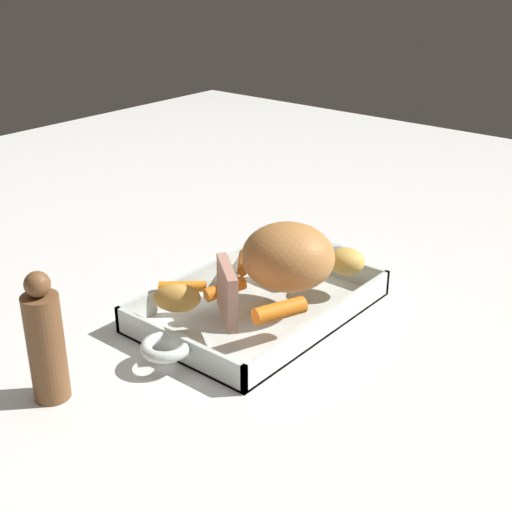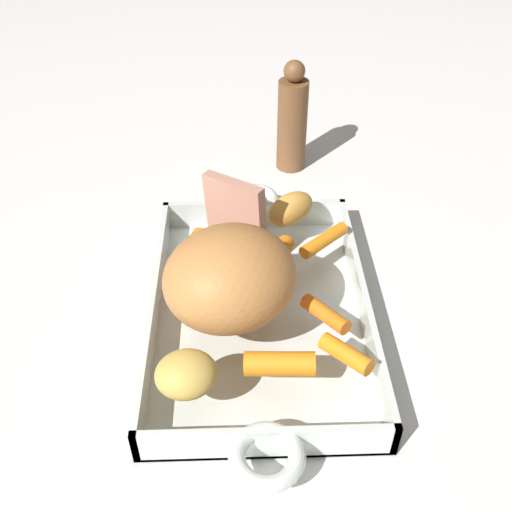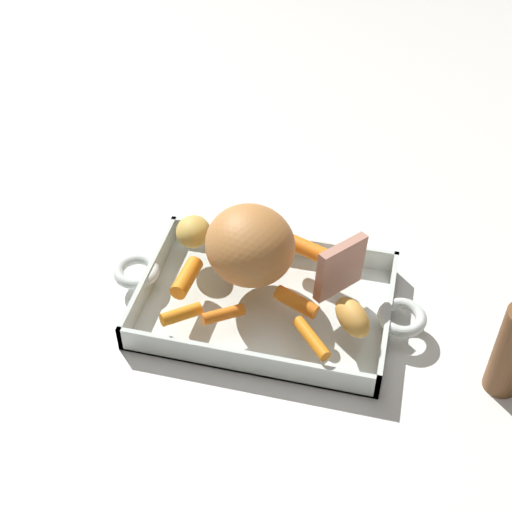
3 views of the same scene
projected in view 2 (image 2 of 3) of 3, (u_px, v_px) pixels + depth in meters
The scene contains 13 objects.
ground_plane at pixel (259, 319), 0.63m from camera, with size 2.32×2.32×0.00m, color silver.
roasting_dish at pixel (259, 311), 0.62m from camera, with size 0.42×0.22×0.04m.
pork_roast at pixel (230, 278), 0.55m from camera, with size 0.13×0.12×0.09m, color #B8783E.
roast_slice_thick at pixel (235, 210), 0.65m from camera, with size 0.01×0.07×0.07m, color tan.
baby_carrot_long at pixel (325, 314), 0.57m from camera, with size 0.02×0.02×0.05m, color orange.
baby_carrot_southwest at pixel (280, 364), 0.52m from camera, with size 0.02×0.02×0.06m, color orange.
baby_carrot_short at pixel (279, 256), 0.63m from camera, with size 0.02×0.02×0.06m, color orange.
baby_carrot_northeast at pixel (346, 354), 0.53m from camera, with size 0.02×0.02×0.05m, color orange.
baby_carrot_center_right at pixel (324, 240), 0.66m from camera, with size 0.02×0.02×0.06m, color orange.
baby_carrot_center_left at pixel (189, 255), 0.63m from camera, with size 0.02×0.02×0.07m, color orange.
potato_golden_large at pixel (290, 209), 0.68m from camera, with size 0.06×0.03×0.04m, color gold.
potato_corner at pixel (186, 374), 0.50m from camera, with size 0.05×0.05×0.04m, color gold.
pepper_mill at pixel (292, 121), 0.81m from camera, with size 0.04×0.04×0.16m.
Camera 2 is at (-0.44, 0.02, 0.46)m, focal length 41.61 mm.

